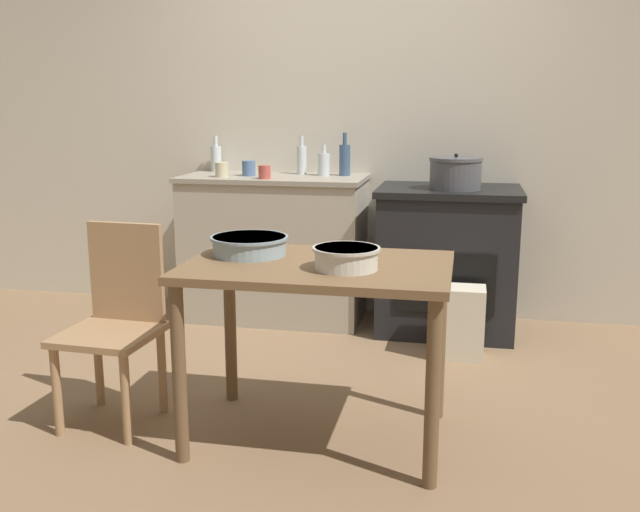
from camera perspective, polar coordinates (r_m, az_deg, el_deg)
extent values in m
plane|color=#896B4C|center=(3.57, -1.45, -11.22)|extent=(14.00, 14.00, 0.00)
cube|color=beige|center=(4.83, 2.80, 10.51)|extent=(8.00, 0.07, 2.55)
cube|color=#B2A893|center=(4.72, -3.66, 0.49)|extent=(1.16, 0.56, 0.92)
cube|color=gray|center=(4.65, -3.74, 6.23)|extent=(1.19, 0.59, 0.03)
cube|color=black|center=(4.53, 10.11, -0.53)|extent=(0.83, 0.63, 0.87)
cube|color=black|center=(4.46, 10.33, 5.15)|extent=(0.87, 0.67, 0.04)
cube|color=black|center=(4.23, 9.95, -2.16)|extent=(0.58, 0.01, 0.36)
cube|color=brown|center=(2.92, -0.16, -0.90)|extent=(1.08, 0.72, 0.03)
cylinder|color=brown|center=(2.90, -11.20, -9.28)|extent=(0.06, 0.06, 0.74)
cylinder|color=brown|center=(2.69, 8.99, -10.91)|extent=(0.06, 0.06, 0.74)
cylinder|color=brown|center=(3.45, -7.19, -5.62)|extent=(0.06, 0.06, 0.74)
cylinder|color=brown|center=(3.27, 9.54, -6.66)|extent=(0.06, 0.06, 0.74)
cube|color=#A87F56|center=(3.29, -16.57, -6.06)|extent=(0.42, 0.42, 0.03)
cube|color=#A87F56|center=(3.37, -15.22, -1.23)|extent=(0.36, 0.05, 0.45)
cylinder|color=#A87F56|center=(3.32, -20.31, -10.13)|extent=(0.04, 0.04, 0.40)
cylinder|color=#A87F56|center=(3.15, -15.26, -11.00)|extent=(0.04, 0.04, 0.40)
cylinder|color=#A87F56|center=(3.57, -17.29, -8.30)|extent=(0.04, 0.04, 0.40)
cylinder|color=#A87F56|center=(3.42, -12.51, -8.98)|extent=(0.04, 0.04, 0.40)
cube|color=beige|center=(4.11, 10.99, -5.21)|extent=(0.29, 0.20, 0.41)
cylinder|color=#4C4C51|center=(4.36, 10.78, 6.38)|extent=(0.31, 0.31, 0.17)
cylinder|color=#4C4C51|center=(4.36, 10.83, 7.63)|extent=(0.32, 0.32, 0.02)
sphere|color=black|center=(4.35, 10.85, 7.92)|extent=(0.02, 0.02, 0.02)
cylinder|color=silver|center=(2.81, 2.11, -0.18)|extent=(0.25, 0.25, 0.09)
cylinder|color=beige|center=(2.80, 2.12, 0.59)|extent=(0.27, 0.27, 0.01)
cylinder|color=#93A8B2|center=(3.08, -5.66, 0.84)|extent=(0.31, 0.31, 0.08)
cylinder|color=#8597A0|center=(3.08, -5.68, 1.47)|extent=(0.33, 0.33, 0.01)
cylinder|color=silver|center=(4.75, -1.48, 7.66)|extent=(0.06, 0.06, 0.18)
cylinder|color=silver|center=(4.75, -1.48, 9.18)|extent=(0.02, 0.02, 0.07)
cylinder|color=silver|center=(4.66, 0.30, 7.33)|extent=(0.08, 0.08, 0.14)
cylinder|color=silver|center=(4.65, 0.30, 8.54)|extent=(0.03, 0.03, 0.06)
cylinder|color=#3D5675|center=(4.66, 1.99, 7.67)|extent=(0.07, 0.07, 0.20)
cylinder|color=#3D5675|center=(4.65, 2.00, 9.36)|extent=(0.03, 0.03, 0.08)
cylinder|color=silver|center=(4.98, -8.31, 7.71)|extent=(0.07, 0.07, 0.17)
cylinder|color=silver|center=(4.98, -8.35, 9.09)|extent=(0.03, 0.03, 0.07)
cylinder|color=#B74C42|center=(4.47, -4.46, 6.71)|extent=(0.08, 0.08, 0.08)
cylinder|color=beige|center=(4.61, -7.87, 6.86)|extent=(0.08, 0.08, 0.09)
cylinder|color=#4C6B99|center=(4.66, -5.73, 7.00)|extent=(0.09, 0.09, 0.10)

